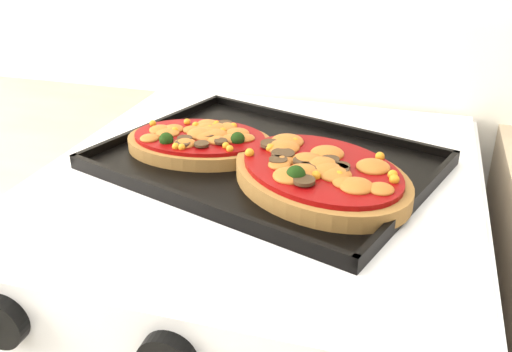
% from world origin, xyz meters
% --- Properties ---
extents(control_panel, '(0.60, 0.02, 0.09)m').
position_xyz_m(control_panel, '(-0.04, 1.39, 0.85)').
color(control_panel, silver).
rests_on(control_panel, stove).
extents(knob_left, '(0.06, 0.02, 0.06)m').
position_xyz_m(knob_left, '(-0.22, 1.37, 0.85)').
color(knob_left, black).
rests_on(knob_left, control_panel).
extents(baking_tray, '(0.52, 0.44, 0.02)m').
position_xyz_m(baking_tray, '(-0.03, 1.70, 0.92)').
color(baking_tray, black).
rests_on(baking_tray, stove).
extents(pizza_left, '(0.22, 0.16, 0.03)m').
position_xyz_m(pizza_left, '(-0.13, 1.70, 0.94)').
color(pizza_left, '#986234').
rests_on(pizza_left, baking_tray).
extents(pizza_right, '(0.32, 0.30, 0.04)m').
position_xyz_m(pizza_right, '(0.06, 1.64, 0.94)').
color(pizza_right, '#986234').
rests_on(pizza_right, baking_tray).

